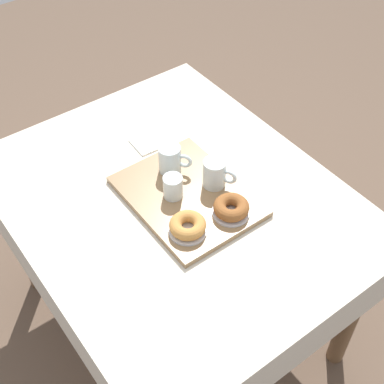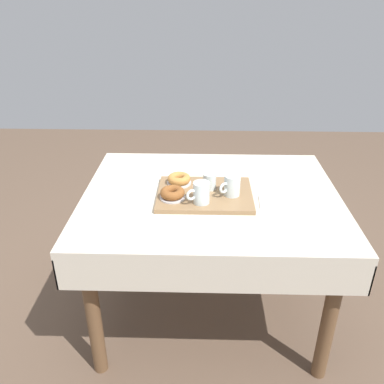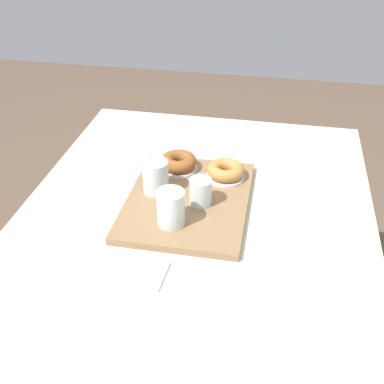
# 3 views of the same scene
# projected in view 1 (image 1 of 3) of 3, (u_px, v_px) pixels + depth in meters

# --- Properties ---
(ground_plane) EXTENTS (6.00, 6.00, 0.00)m
(ground_plane) POSITION_uv_depth(u_px,v_px,m) (179.00, 317.00, 2.23)
(ground_plane) COLOR brown
(dining_table) EXTENTS (1.19, 0.96, 0.72)m
(dining_table) POSITION_uv_depth(u_px,v_px,m) (175.00, 217.00, 1.78)
(dining_table) COLOR beige
(dining_table) RESTS_ON ground
(serving_tray) EXTENTS (0.43, 0.33, 0.02)m
(serving_tray) POSITION_uv_depth(u_px,v_px,m) (187.00, 196.00, 1.70)
(serving_tray) COLOR olive
(serving_tray) RESTS_ON dining_table
(tea_mug_left) EXTENTS (0.10, 0.09, 0.10)m
(tea_mug_left) POSITION_uv_depth(u_px,v_px,m) (170.00, 160.00, 1.73)
(tea_mug_left) COLOR silver
(tea_mug_left) RESTS_ON serving_tray
(tea_mug_right) EXTENTS (0.10, 0.08, 0.10)m
(tea_mug_right) POSITION_uv_depth(u_px,v_px,m) (215.00, 174.00, 1.69)
(tea_mug_right) COLOR silver
(tea_mug_right) RESTS_ON serving_tray
(water_glass_near) EXTENTS (0.06, 0.06, 0.08)m
(water_glass_near) POSITION_uv_depth(u_px,v_px,m) (173.00, 187.00, 1.66)
(water_glass_near) COLOR silver
(water_glass_near) RESTS_ON serving_tray
(donut_plate_left) EXTENTS (0.12, 0.12, 0.01)m
(donut_plate_left) POSITION_uv_depth(u_px,v_px,m) (231.00, 212.00, 1.63)
(donut_plate_left) COLOR silver
(donut_plate_left) RESTS_ON serving_tray
(sugar_donut_left) EXTENTS (0.11, 0.11, 0.04)m
(sugar_donut_left) POSITION_uv_depth(u_px,v_px,m) (231.00, 207.00, 1.61)
(sugar_donut_left) COLOR brown
(sugar_donut_left) RESTS_ON donut_plate_left
(donut_plate_right) EXTENTS (0.12, 0.12, 0.01)m
(donut_plate_right) POSITION_uv_depth(u_px,v_px,m) (188.00, 230.00, 1.58)
(donut_plate_right) COLOR silver
(donut_plate_right) RESTS_ON serving_tray
(sugar_donut_right) EXTENTS (0.11, 0.11, 0.04)m
(sugar_donut_right) POSITION_uv_depth(u_px,v_px,m) (188.00, 225.00, 1.57)
(sugar_donut_right) COLOR #BC7F3D
(sugar_donut_right) RESTS_ON donut_plate_right
(paper_napkin) EXTENTS (0.11, 0.12, 0.01)m
(paper_napkin) POSITION_uv_depth(u_px,v_px,m) (150.00, 142.00, 1.89)
(paper_napkin) COLOR white
(paper_napkin) RESTS_ON dining_table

